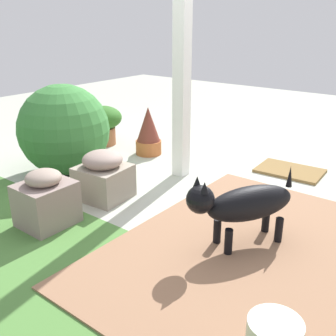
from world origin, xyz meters
name	(u,v)px	position (x,y,z in m)	size (l,w,h in m)	color
ground_plane	(200,190)	(0.00, 0.00, 0.00)	(12.00, 12.00, 0.00)	#AAAF9E
brick_path	(254,253)	(-0.91, 0.69, 0.01)	(1.80, 2.40, 0.02)	#8F684B
porch_pillar	(182,62)	(0.40, -0.23, 1.16)	(0.13, 0.13, 2.33)	white
stone_planter_mid	(103,176)	(0.61, 0.67, 0.22)	(0.47, 0.45, 0.45)	gray
stone_planter_far	(46,200)	(0.60, 1.31, 0.21)	(0.37, 0.41, 0.47)	gray
round_shrub	(64,130)	(1.40, 0.47, 0.47)	(0.95, 0.95, 0.95)	#357535
terracotta_pot_spiky	(148,132)	(1.12, -0.54, 0.28)	(0.31, 0.31, 0.58)	#AD5A2E
terracotta_pot_broad	(103,122)	(1.84, -0.48, 0.30)	(0.49, 0.49, 0.51)	#9F5D3B
dog	(243,204)	(-0.78, 0.64, 0.34)	(0.56, 0.80, 0.58)	black
doormat	(290,171)	(-0.50, -1.01, 0.01)	(0.67, 0.46, 0.03)	olive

